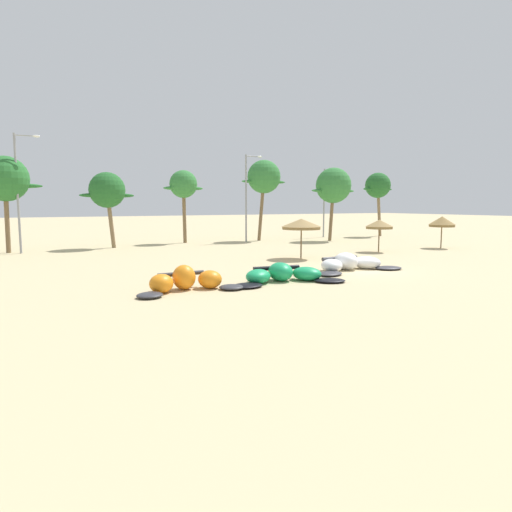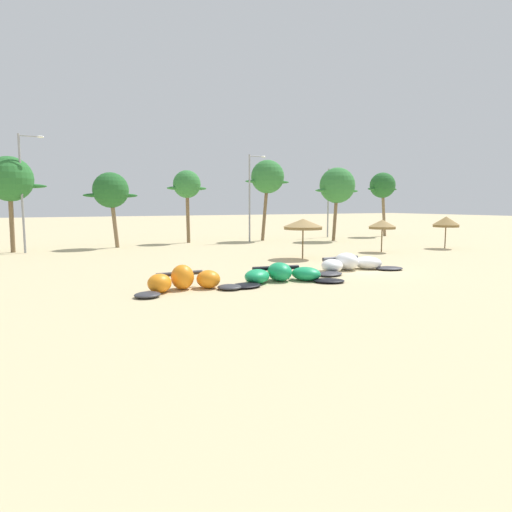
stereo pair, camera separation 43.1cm
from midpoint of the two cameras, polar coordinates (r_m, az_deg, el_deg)
The scene contains 16 objects.
ground_plane at distance 27.94m, azimuth 13.81°, elevation -1.77°, with size 260.00×260.00×0.00m, color #C6B284.
kite_far_left at distance 21.03m, azimuth -8.51°, elevation -3.14°, with size 5.33×2.38×1.17m.
kite_left at distance 23.11m, azimuth 3.85°, elevation -2.39°, with size 6.27×3.42×0.97m.
kite_left_of_center at distance 27.61m, azimuth 12.33°, elevation -0.99°, with size 6.55×3.06×1.05m.
beach_umbrella_near_van at distance 32.94m, azimuth 6.38°, elevation 4.06°, with size 2.93×2.93×2.93m.
beach_umbrella_middle at distance 38.83m, azimuth 16.08°, elevation 3.89°, with size 2.28×2.28×2.70m.
beach_umbrella_near_palms at distance 43.98m, azimuth 23.29°, elevation 4.03°, with size 2.34×2.34×2.89m.
palm_leftmost at distance 42.00m, azimuth -28.61°, elevation 8.54°, with size 5.51×3.67×7.87m.
palm_left at distance 42.99m, azimuth -17.73°, elevation 7.91°, with size 4.82×3.21×6.86m.
palm_left_of_gap at distance 46.84m, azimuth -8.52°, elevation 8.90°, with size 4.24×2.83×7.43m.
palm_center_left at distance 49.52m, azimuth 1.73°, elevation 9.97°, with size 5.43×3.62×8.77m.
palm_center_right at distance 49.89m, azimuth 10.55°, elevation 8.77°, with size 5.76×3.84×7.93m.
palm_right_of_gap at distance 58.04m, azimuth 16.01°, elevation 8.56°, with size 4.67×3.11×7.85m.
lamppost_west at distance 41.02m, azimuth -27.20°, elevation 7.80°, with size 1.94×0.24×9.58m.
lamppost_west_center at distance 47.57m, azimuth -0.38°, elevation 8.00°, with size 2.02×0.24×9.12m.
lamppost_east_center at distance 54.92m, azimuth 9.57°, elevation 7.24°, with size 2.17×0.24×8.18m.
Camera 2 is at (-18.16, -20.80, 3.99)m, focal length 31.44 mm.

